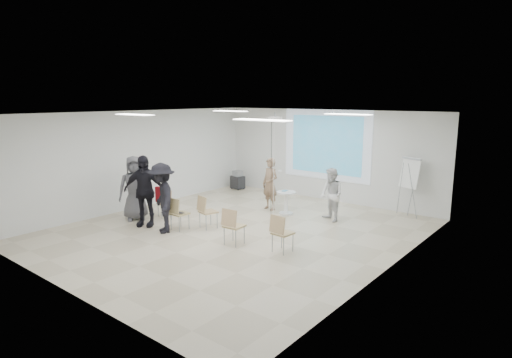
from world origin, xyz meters
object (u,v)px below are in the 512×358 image
Objects in this scene: audience_mid at (162,193)px; player_left at (270,181)px; pedestal_table at (286,201)px; chair_right_inner at (232,224)px; audience_left at (144,186)px; av_cart at (238,181)px; player_right at (331,192)px; chair_center at (206,209)px; chair_right_far at (281,230)px; flipchart_easel at (410,174)px; laptop at (180,212)px; chair_far_left at (164,199)px; chair_left_inner at (177,211)px; audience_outer at (135,184)px; chair_left_mid at (168,201)px.

player_left is at bearing 109.64° from audience_mid.
pedestal_table is 3.06m from chair_right_inner.
audience_left is 5.26m from av_cart.
chair_right_inner is at bearing 42.10° from audience_mid.
audience_left is (-3.66, -3.51, 0.27)m from player_right.
chair_center is at bearing -50.23° from av_cart.
flipchart_easel is (1.13, 4.72, 0.74)m from chair_right_far.
audience_left reaches higher than pedestal_table.
chair_center reaches higher than chair_right_far.
player_right is at bearing 101.11° from chair_right_far.
chair_center is 2.79× the size of laptop.
chair_far_left is 1.41m from laptop.
audience_left is (-4.01, -0.62, 0.58)m from chair_right_far.
flipchart_easel is at bearing 10.43° from av_cart.
chair_left_inner is at bearing 176.43° from chair_right_inner.
pedestal_table is 3.31m from chair_left_inner.
chair_right_far is at bearing -22.60° from audience_left.
audience_left is 1.08× the size of audience_outer.
audience_mid reaches higher than flipchart_easel.
player_left is at bearing 107.36° from chair_right_inner.
laptop is 0.14× the size of audience_left.
audience_mid reaches higher than pedestal_table.
audience_mid is 1.00× the size of audience_outer.
audience_mid is at bearing -113.33° from pedestal_table.
laptop is 0.16× the size of audience_mid.
player_right is 5.22× the size of laptop.
player_left is 3.12m from chair_left_mid.
flipchart_easel is (1.49, 1.83, 0.43)m from player_right.
audience_left reaches higher than chair_left_inner.
player_right is at bearing 65.27° from chair_center.
pedestal_table is 3.61m from flipchart_easel.
chair_left_inner is at bearing -101.01° from player_right.
audience_mid reaches higher than chair_right_inner.
pedestal_table is 0.80× the size of chair_right_far.
chair_center is (-0.12, -2.62, -0.38)m from player_left.
chair_center is at bearing -39.46° from audience_outer.
player_left is at bearing -0.83° from audience_outer.
chair_left_mid is 2.94m from chair_right_inner.
audience_left is at bearing -69.03° from av_cart.
player_left is 2.08× the size of chair_right_far.
flipchart_easel is (5.18, 4.52, 0.75)m from chair_left_mid.
chair_right_far is at bearing -32.66° from av_cart.
chair_center reaches higher than pedestal_table.
chair_left_mid is (-2.32, -2.50, 0.12)m from pedestal_table.
pedestal_table is 3.41m from chair_left_mid.
chair_right_far is 0.40× the size of audience_left.
audience_mid is 6.92m from flipchart_easel.
chair_right_far is 3.30m from audience_mid.
laptop is at bearing -50.35° from audience_outer.
chair_center is 1.77m from audience_left.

